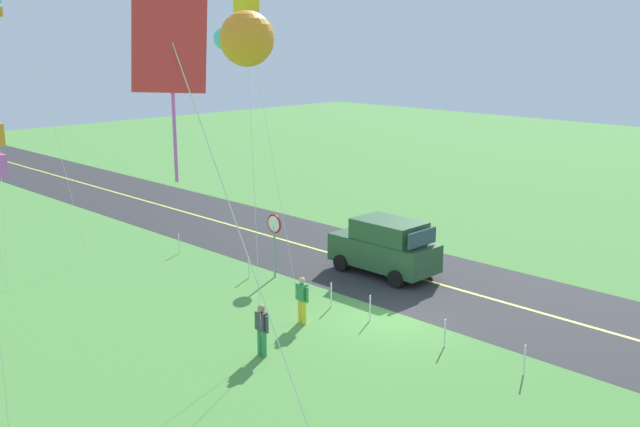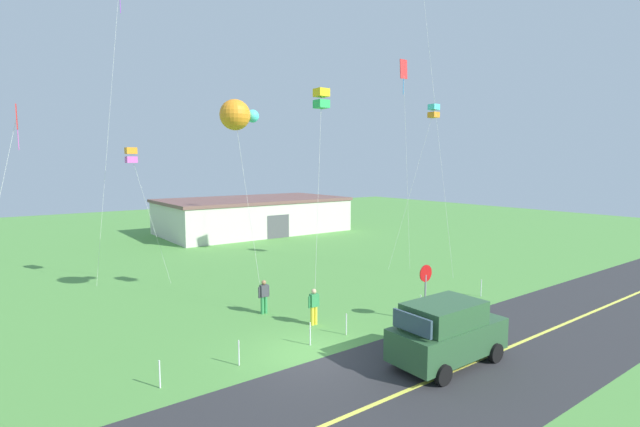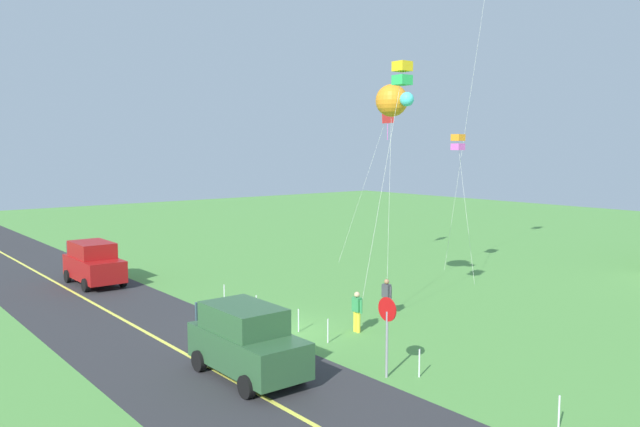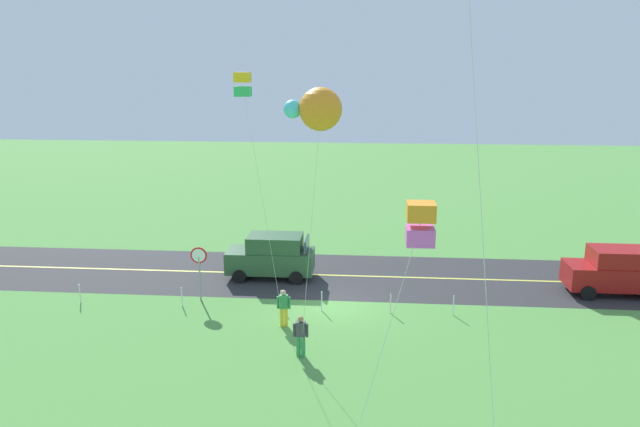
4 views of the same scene
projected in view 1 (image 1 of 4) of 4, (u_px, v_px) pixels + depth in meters
The scene contains 16 objects.
ground_plane at pixel (395, 321), 24.88m from camera, with size 120.00×120.00×0.10m, color #549342.
asphalt_road at pixel (464, 291), 27.62m from camera, with size 120.00×7.00×0.00m, color #2D2D30.
road_centre_stripe at pixel (464, 291), 27.62m from camera, with size 120.00×0.16×0.00m, color #E5E04C.
car_suv_foreground at pixel (385, 246), 29.33m from camera, with size 4.40×2.12×2.24m.
stop_sign at pixel (274, 233), 28.80m from camera, with size 0.76×0.08×2.56m.
person_adult_near at pixel (302, 299), 24.33m from camera, with size 0.58×0.22×1.60m.
person_adult_companion at pixel (262, 328), 21.85m from camera, with size 0.58×0.22×1.60m.
kite_red_low at pixel (247, 15), 22.32m from camera, with size 1.50×1.38×10.33m.
kite_blue_mid at pixel (245, 39), 18.71m from camera, with size 1.90×1.70×9.90m.
kite_yellow_high at pixel (175, 54), 8.06m from camera, with size 2.32×2.45×9.89m.
fence_post_0 at pixel (524, 360), 20.69m from camera, with size 0.05×0.05×0.90m, color silver.
fence_post_1 at pixel (445, 333), 22.56m from camera, with size 0.05×0.05×0.90m, color silver.
fence_post_2 at pixel (370, 308), 24.65m from camera, with size 0.05×0.05×0.90m, color silver.
fence_post_3 at pixel (331, 295), 25.89m from camera, with size 0.05×0.05×0.90m, color silver.
fence_post_4 at pixel (249, 267), 29.00m from camera, with size 0.05×0.05×0.90m, color silver.
fence_post_5 at pixel (179, 244), 32.28m from camera, with size 0.05×0.05×0.90m, color silver.
Camera 1 is at (-14.75, 18.28, 9.27)m, focal length 41.59 mm.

